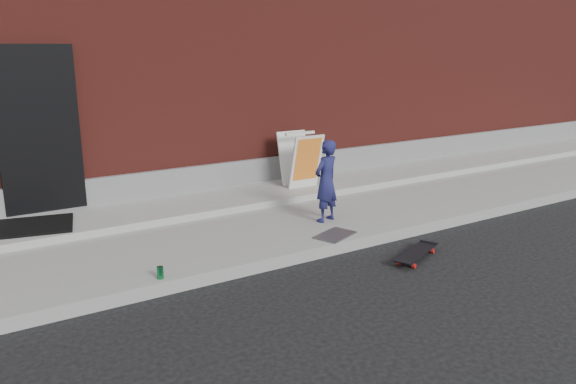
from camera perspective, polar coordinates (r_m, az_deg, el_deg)
ground at (r=6.86m, az=3.45°, el=-6.76°), size 80.00×80.00×0.00m
sidewalk at (r=8.03m, az=-2.74°, el=-2.94°), size 20.00×3.00×0.15m
apron at (r=8.76m, az=-5.63°, el=-0.64°), size 20.00×1.20×0.10m
building at (r=12.74m, az=-15.46°, el=14.13°), size 20.00×8.10×5.00m
child at (r=7.65m, az=3.89°, el=1.11°), size 0.47×0.38×1.13m
skateboard at (r=6.98m, az=12.93°, el=-6.04°), size 0.87×0.54×0.10m
pizza_sign at (r=9.19m, az=1.29°, el=3.35°), size 0.55×0.65×0.90m
soda_can at (r=6.04m, az=-12.85°, el=-7.99°), size 0.08×0.08×0.13m
doormat at (r=7.90m, az=-24.64°, el=-3.17°), size 1.15×1.00×0.03m
utility_plate at (r=7.21m, az=4.80°, el=-4.38°), size 0.63×0.52×0.02m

